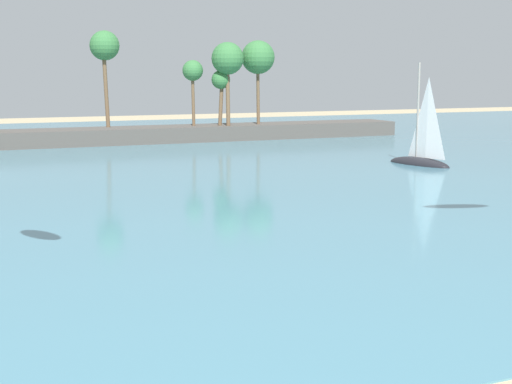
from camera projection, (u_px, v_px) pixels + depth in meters
The scene contains 3 objects.
sea at pixel (39, 162), 66.68m from camera, with size 220.00×108.77×0.06m, color teal.
palm_headland at pixel (28, 118), 79.52m from camera, with size 90.81×6.54×12.58m.
sailboat_toward_headland at pixel (421, 155), 64.11m from camera, with size 3.33×6.72×9.35m.
Camera 1 is at (-8.58, -8.00, 7.86)m, focal length 52.32 mm.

